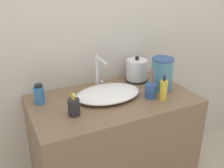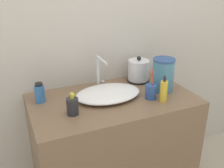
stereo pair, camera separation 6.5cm
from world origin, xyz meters
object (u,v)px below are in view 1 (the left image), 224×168
at_px(lotion_bottle, 74,107).
at_px(shampoo_bottle, 163,90).
at_px(toothbrush_cup, 151,91).
at_px(mouthwash_bottle, 39,94).
at_px(electric_kettle, 137,71).
at_px(water_pitcher, 162,74).
at_px(faucet, 99,70).

distance_m(lotion_bottle, shampoo_bottle, 0.56).
height_order(toothbrush_cup, mouthwash_bottle, toothbrush_cup).
relative_size(lotion_bottle, shampoo_bottle, 0.76).
xyz_separation_m(lotion_bottle, shampoo_bottle, (0.56, -0.07, 0.02)).
distance_m(electric_kettle, mouthwash_bottle, 0.72).
distance_m(shampoo_bottle, mouthwash_bottle, 0.76).
relative_size(electric_kettle, lotion_bottle, 1.41).
distance_m(electric_kettle, water_pitcher, 0.22).
xyz_separation_m(faucet, toothbrush_cup, (0.24, -0.28, -0.08)).
distance_m(toothbrush_cup, shampoo_bottle, 0.09).
distance_m(electric_kettle, lotion_bottle, 0.64).
bearing_deg(mouthwash_bottle, shampoo_bottle, -22.97).
bearing_deg(faucet, water_pitcher, -27.69).
bearing_deg(water_pitcher, toothbrush_cup, -150.44).
relative_size(toothbrush_cup, water_pitcher, 0.90).
bearing_deg(toothbrush_cup, lotion_bottle, 179.80).
distance_m(toothbrush_cup, lotion_bottle, 0.51).
bearing_deg(lotion_bottle, mouthwash_bottle, 121.85).
relative_size(shampoo_bottle, water_pitcher, 0.79).
height_order(electric_kettle, toothbrush_cup, toothbrush_cup).
bearing_deg(faucet, shampoo_bottle, -49.87).
distance_m(faucet, shampoo_bottle, 0.45).
height_order(mouthwash_bottle, water_pitcher, water_pitcher).
distance_m(lotion_bottle, water_pitcher, 0.65).
relative_size(faucet, shampoo_bottle, 1.30).
xyz_separation_m(lotion_bottle, mouthwash_bottle, (-0.14, 0.23, 0.01)).
bearing_deg(faucet, mouthwash_bottle, -173.85).
xyz_separation_m(toothbrush_cup, water_pitcher, (0.14, 0.08, 0.06)).
relative_size(faucet, mouthwash_bottle, 1.82).
distance_m(mouthwash_bottle, water_pitcher, 0.81).
relative_size(toothbrush_cup, mouthwash_bottle, 1.59).
xyz_separation_m(mouthwash_bottle, water_pitcher, (0.79, -0.15, 0.05)).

